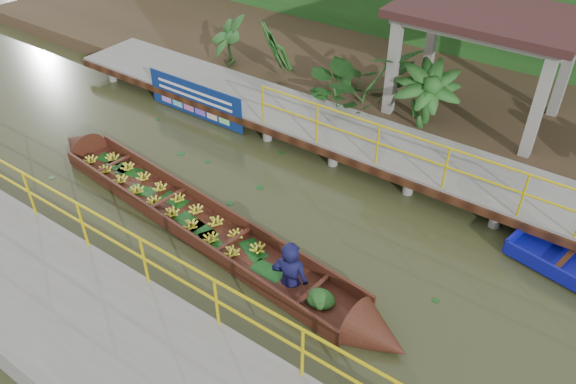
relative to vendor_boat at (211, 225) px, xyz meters
The scene contains 8 objects.
ground 1.07m from the vendor_boat, 108.70° to the left, with size 80.00×80.00×0.00m, color #33371B.
land_strip 8.49m from the vendor_boat, 92.24° to the left, with size 30.00×8.00×0.45m, color #372A1B.
far_dock 4.42m from the vendor_boat, 94.05° to the left, with size 16.00×2.06×1.66m.
near_dock 3.29m from the vendor_boat, 78.27° to the right, with size 18.00×2.40×1.73m.
pavilion 8.16m from the vendor_boat, 69.87° to the left, with size 4.40×3.00×3.00m.
vendor_boat is the anchor object (origin of this frame).
blue_banner 5.01m from the vendor_boat, 136.27° to the left, with size 3.28×0.04×1.02m.
tropical_plants 6.54m from the vendor_boat, 75.88° to the left, with size 14.19×1.19×1.48m.
Camera 1 is at (6.70, -7.20, 7.71)m, focal length 35.00 mm.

